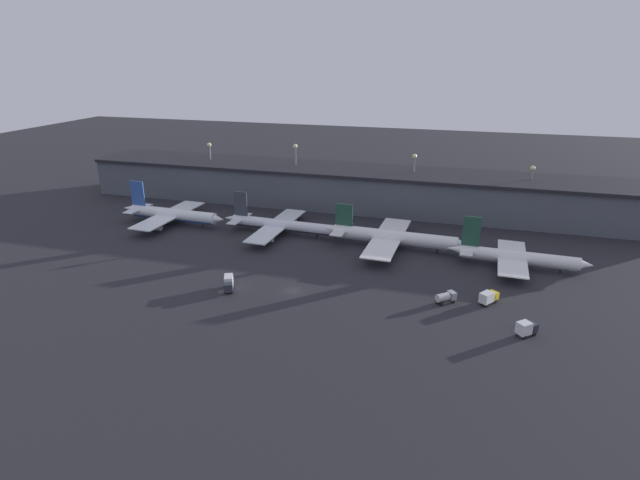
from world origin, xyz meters
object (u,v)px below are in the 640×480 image
(airplane_2, at_px, (392,237))
(service_vehicle_2, at_px, (446,297))
(airplane_1, at_px, (280,225))
(service_vehicle_1, at_px, (526,328))
(service_vehicle_0, at_px, (229,283))
(airplane_0, at_px, (172,214))
(service_vehicle_3, at_px, (488,297))
(airplane_3, at_px, (516,257))

(airplane_2, bearing_deg, service_vehicle_2, -58.74)
(airplane_1, xyz_separation_m, service_vehicle_1, (74.24, -46.54, -1.25))
(service_vehicle_0, xyz_separation_m, service_vehicle_2, (54.62, 8.05, -0.33))
(airplane_0, xyz_separation_m, service_vehicle_1, (115.07, -45.43, -1.71))
(airplane_0, relative_size, service_vehicle_3, 7.30)
(airplane_2, distance_m, airplane_3, 36.77)
(airplane_3, height_order, service_vehicle_0, airplane_3)
(airplane_3, relative_size, service_vehicle_2, 7.47)
(service_vehicle_1, xyz_separation_m, service_vehicle_3, (-7.49, 13.23, -0.07))
(airplane_0, height_order, airplane_2, airplane_0)
(airplane_0, distance_m, service_vehicle_3, 112.31)
(service_vehicle_0, distance_m, service_vehicle_2, 55.22)
(airplane_1, relative_size, airplane_2, 0.91)
(airplane_3, bearing_deg, service_vehicle_1, -88.35)
(airplane_3, bearing_deg, airplane_0, 178.97)
(service_vehicle_1, bearing_deg, airplane_2, 87.45)
(airplane_2, xyz_separation_m, service_vehicle_3, (28.27, -30.61, -1.79))
(airplane_1, height_order, service_vehicle_0, airplane_1)
(airplane_1, xyz_separation_m, service_vehicle_3, (66.74, -33.31, -1.33))
(airplane_0, bearing_deg, service_vehicle_0, -42.42)
(airplane_0, distance_m, service_vehicle_0, 60.55)
(service_vehicle_2, bearing_deg, airplane_1, 107.53)
(airplane_0, relative_size, service_vehicle_2, 7.91)
(airplane_1, relative_size, service_vehicle_0, 6.71)
(airplane_3, xyz_separation_m, service_vehicle_0, (-72.80, -35.58, -1.31))
(service_vehicle_1, bearing_deg, airplane_1, 106.16)
(airplane_3, bearing_deg, service_vehicle_0, -151.44)
(airplane_3, bearing_deg, service_vehicle_3, -105.36)
(airplane_1, xyz_separation_m, airplane_3, (74.81, -8.29, 0.12))
(airplane_1, height_order, airplane_2, airplane_1)
(airplane_0, xyz_separation_m, airplane_1, (40.83, 1.11, -0.45))
(airplane_1, distance_m, service_vehicle_0, 43.93)
(service_vehicle_0, relative_size, service_vehicle_3, 1.12)
(airplane_1, bearing_deg, service_vehicle_0, -84.85)
(service_vehicle_2, bearing_deg, service_vehicle_1, -71.55)
(service_vehicle_0, height_order, service_vehicle_1, service_vehicle_0)
(airplane_2, distance_m, service_vehicle_0, 55.02)
(airplane_2, bearing_deg, service_vehicle_1, -48.28)
(service_vehicle_2, height_order, service_vehicle_3, service_vehicle_3)
(airplane_2, bearing_deg, airplane_3, -6.23)
(service_vehicle_1, relative_size, service_vehicle_3, 0.87)
(service_vehicle_3, bearing_deg, airplane_1, 98.78)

